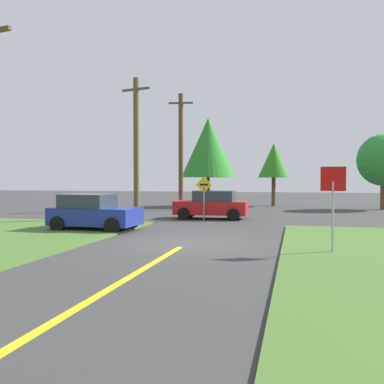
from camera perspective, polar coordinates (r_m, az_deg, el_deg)
name	(u,v)px	position (r m, az deg, el deg)	size (l,w,h in m)	color
ground_plane	(187,243)	(15.40, -0.62, -6.83)	(120.00, 120.00, 0.00)	#393939
lane_stripe_center	(76,309)	(8.06, -15.27, -14.84)	(0.20, 14.00, 0.01)	yellow
stop_sign	(333,193)	(13.66, 18.33, -0.09)	(0.74, 0.14, 2.67)	#9EA0A8
parked_car_near_building	(93,212)	(19.53, -13.04, -2.68)	(3.92, 2.27, 1.62)	navy
car_approaching_junction	(212,205)	(24.58, 2.66, -1.73)	(4.16, 2.04, 1.62)	red
utility_pole_mid	(136,147)	(24.13, -7.46, 5.95)	(1.78, 0.53, 7.92)	brown
utility_pole_far	(181,151)	(31.58, -1.50, 5.53)	(1.80, 0.35, 8.57)	brown
direction_sign	(204,193)	(23.39, 1.59, -0.16)	(0.91, 0.09, 2.44)	slate
oak_tree_left	(384,160)	(34.97, 24.25, 3.90)	(3.90, 3.90, 5.67)	brown
pine_tree_center	(208,148)	(35.66, 2.17, 5.94)	(4.49, 4.49, 7.37)	brown
oak_tree_right	(274,161)	(36.83, 10.86, 4.11)	(2.64, 2.64, 5.32)	brown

